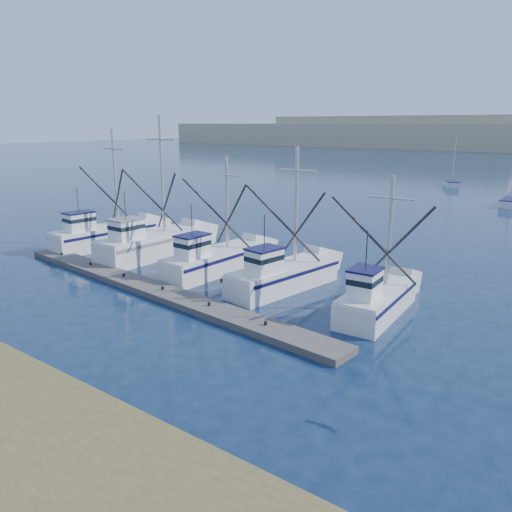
# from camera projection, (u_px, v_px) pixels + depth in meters

# --- Properties ---
(ground) EXTENTS (500.00, 500.00, 0.00)m
(ground) POSITION_uv_depth(u_px,v_px,m) (198.00, 373.00, 20.30)
(ground) COLOR #0C1D35
(ground) RESTS_ON ground
(floating_dock) EXTENTS (27.29, 4.41, 0.36)m
(floating_dock) POSITION_uv_depth(u_px,v_px,m) (152.00, 289.00, 30.04)
(floating_dock) COLOR #5B5551
(floating_dock) RESTS_ON ground
(trawler_fleet) EXTENTS (26.94, 8.88, 10.46)m
(trawler_fleet) POSITION_uv_depth(u_px,v_px,m) (193.00, 255.00, 34.54)
(trawler_fleet) COLOR silver
(trawler_fleet) RESTS_ON ground
(sailboat_near) EXTENTS (1.75, 5.41, 8.10)m
(sailboat_near) POSITION_uv_depth(u_px,v_px,m) (510.00, 202.00, 61.31)
(sailboat_near) COLOR silver
(sailboat_near) RESTS_ON ground
(sailboat_far) EXTENTS (3.67, 5.43, 8.10)m
(sailboat_far) POSITION_uv_depth(u_px,v_px,m) (451.00, 184.00, 80.34)
(sailboat_far) COLOR silver
(sailboat_far) RESTS_ON ground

